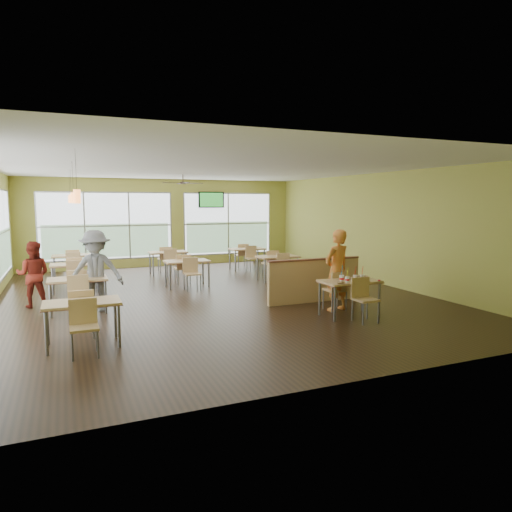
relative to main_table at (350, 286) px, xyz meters
name	(u,v)px	position (x,y,z in m)	size (l,w,h in m)	color
room	(213,233)	(-2.00, 3.00, 0.97)	(12.00, 12.04, 3.20)	black
window_bays	(93,233)	(-4.65, 6.08, 0.85)	(9.24, 10.24, 2.38)	white
main_table	(350,286)	(0.00, 0.00, 0.00)	(1.22, 1.52, 0.87)	tan
half_wall_divider	(314,280)	(0.00, 1.45, -0.11)	(2.40, 0.14, 1.04)	tan
dining_tables	(158,265)	(-3.05, 4.71, 0.00)	(6.92, 8.72, 0.87)	tan
pendant_lights	(72,198)	(-5.20, 3.68, 1.82)	(0.11, 7.31, 0.86)	#2D2119
ceiling_fan	(183,183)	(-2.00, 6.00, 2.32)	(1.25, 1.25, 0.29)	#2D2119
tv_backwall	(211,200)	(-0.20, 8.90, 1.82)	(1.00, 0.07, 0.60)	black
man_plaid	(337,270)	(0.02, 0.51, 0.26)	(0.65, 0.43, 1.78)	#F3451B
patron_maroon	(33,274)	(-6.10, 3.45, 0.12)	(0.73, 0.57, 1.49)	maroon
patron_grey	(96,271)	(-4.83, 2.49, 0.25)	(1.14, 0.66, 1.77)	slate
cup_blue	(342,278)	(-0.27, -0.10, 0.19)	(0.10, 0.10, 0.37)	white
cup_yellow	(347,279)	(-0.21, -0.21, 0.19)	(0.09, 0.09, 0.33)	white
cup_red_near	(355,278)	(0.04, -0.13, 0.19)	(0.09, 0.09, 0.33)	white
cup_red_far	(362,278)	(0.21, -0.14, 0.18)	(0.09, 0.09, 0.32)	white
food_basket	(362,277)	(0.35, 0.07, 0.15)	(0.26, 0.26, 0.06)	black
ketchup_cup	(379,280)	(0.51, -0.30, 0.13)	(0.06, 0.06, 0.02)	#B41926
wrapper_left	(340,282)	(-0.39, -0.24, 0.14)	(0.17, 0.16, 0.04)	#A2744E
wrapper_mid	(349,279)	(0.01, 0.06, 0.14)	(0.18, 0.16, 0.05)	#A2744E
wrapper_right	(367,281)	(0.22, -0.30, 0.14)	(0.13, 0.12, 0.03)	#A2744E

